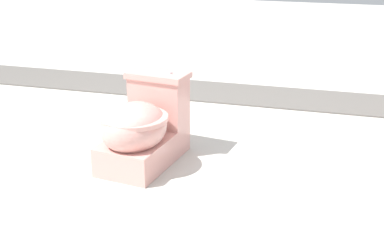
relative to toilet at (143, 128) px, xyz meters
name	(u,v)px	position (x,y,z in m)	size (l,w,h in m)	color
ground_plane	(126,150)	(-0.14, -0.17, -0.22)	(14.00, 14.00, 0.00)	beige
gravel_strip	(243,94)	(-1.47, 0.33, -0.21)	(0.56, 8.00, 0.01)	#605B56
toilet	(143,128)	(0.00, 0.00, 0.00)	(0.68, 0.46, 0.52)	#E09E93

